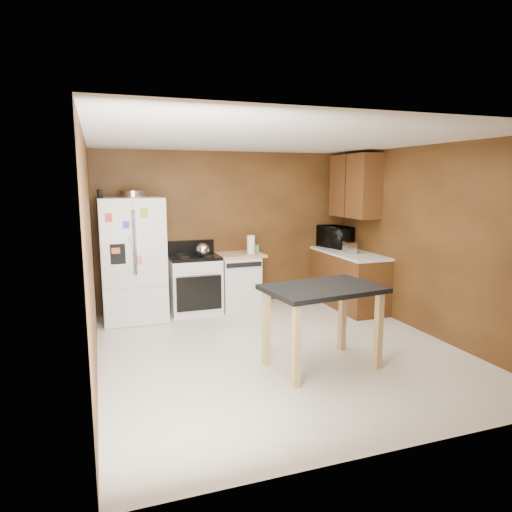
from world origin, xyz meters
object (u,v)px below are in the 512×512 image
kettle (203,250)px  refrigerator (133,259)px  roasting_pan (134,194)px  dishwasher (238,280)px  paper_towel (251,245)px  pen_cup (100,194)px  green_canister (256,248)px  gas_range (195,283)px  microwave (335,238)px  island (323,299)px  toaster (350,247)px

kettle → refrigerator: size_ratio=0.11×
roasting_pan → kettle: bearing=-7.7°
dishwasher → paper_towel: bearing=-27.2°
kettle → dishwasher: bearing=14.6°
pen_cup → green_canister: size_ratio=1.05×
kettle → paper_towel: 0.80m
roasting_pan → dishwasher: roasting_pan is taller
refrigerator → kettle: bearing=-4.2°
gas_range → kettle: bearing=-50.9°
microwave → dishwasher: 1.86m
green_canister → island: 2.65m
microwave → gas_range: microwave is taller
gas_range → island: 2.71m
paper_towel → dishwasher: size_ratio=0.33×
pen_cup → roasting_pan: bearing=18.4°
paper_towel → green_canister: size_ratio=2.59×
toaster → island: bearing=-115.5°
microwave → refrigerator: refrigerator is taller
kettle → toaster: size_ratio=0.81×
green_canister → toaster: bearing=-27.6°
pen_cup → dishwasher: bearing=5.1°
microwave → paper_towel: bearing=78.8°
kettle → green_canister: size_ratio=1.81×
kettle → island: bearing=-72.0°
green_canister → gas_range: 1.16m
microwave → refrigerator: size_ratio=0.34×
paper_towel → refrigerator: size_ratio=0.16×
paper_towel → dishwasher: 0.62m
pen_cup → microwave: size_ratio=0.19×
refrigerator → island: bearing=-54.0°
microwave → refrigerator: bearing=76.2°
kettle → gas_range: size_ratio=0.19×
toaster → island: toaster is taller
dishwasher → island: island is taller
refrigerator → microwave: bearing=2.0°
toaster → gas_range: size_ratio=0.23×
green_canister → gas_range: size_ratio=0.10×
green_canister → refrigerator: 1.96m
gas_range → dishwasher: size_ratio=1.24×
gas_range → dishwasher: gas_range is taller
kettle → paper_towel: paper_towel is taller
toaster → dishwasher: toaster is taller
paper_towel → gas_range: size_ratio=0.27×
kettle → toaster: kettle is taller
gas_range → island: gas_range is taller
roasting_pan → pen_cup: size_ratio=3.24×
pen_cup → refrigerator: pen_cup is taller
paper_towel → island: paper_towel is taller
kettle → paper_towel: size_ratio=0.70×
kettle → toaster: 2.31m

